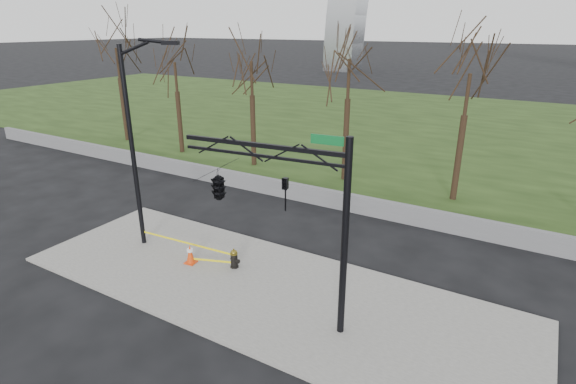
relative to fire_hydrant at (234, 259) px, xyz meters
The scene contains 10 objects.
ground 1.73m from the fire_hydrant, 20.90° to the right, with size 500.00×500.00×0.00m, color black.
sidewalk 1.72m from the fire_hydrant, 20.90° to the right, with size 18.00×6.00×0.10m, color slate.
grass_strip 29.45m from the fire_hydrant, 86.97° to the left, with size 120.00×40.00×0.06m, color #1F3212.
guardrail 7.57m from the fire_hydrant, 78.12° to the left, with size 60.00×0.30×0.90m, color #59595B.
tree_row 14.76m from the fire_hydrant, 52.52° to the left, with size 60.37×4.00×7.64m.
fire_hydrant is the anchor object (origin of this frame).
traffic_cone 1.74m from the fire_hydrant, 160.37° to the right, with size 0.43×0.43×0.77m.
street_light 6.03m from the fire_hydrant, behind, with size 2.32×0.88×8.21m.
traffic_signal_mast 4.43m from the fire_hydrant, 45.19° to the right, with size 5.08×2.53×6.00m.
caution_tape 1.87m from the fire_hydrant, behind, with size 4.49×0.59×0.40m.
Camera 1 is at (7.57, -11.01, 8.62)m, focal length 27.73 mm.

